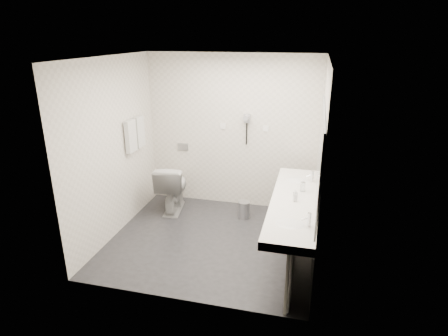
# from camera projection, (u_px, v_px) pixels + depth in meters

# --- Properties ---
(floor) EXTENTS (2.80, 2.80, 0.00)m
(floor) POSITION_uv_depth(u_px,v_px,m) (211.00, 240.00, 5.33)
(floor) COLOR #242428
(floor) RESTS_ON ground
(ceiling) EXTENTS (2.80, 2.80, 0.00)m
(ceiling) POSITION_uv_depth(u_px,v_px,m) (209.00, 57.00, 4.48)
(ceiling) COLOR white
(ceiling) RESTS_ON wall_back
(wall_back) EXTENTS (2.80, 0.00, 2.80)m
(wall_back) POSITION_uv_depth(u_px,v_px,m) (232.00, 132.00, 6.09)
(wall_back) COLOR silver
(wall_back) RESTS_ON floor
(wall_front) EXTENTS (2.80, 0.00, 2.80)m
(wall_front) POSITION_uv_depth(u_px,v_px,m) (174.00, 196.00, 3.72)
(wall_front) COLOR silver
(wall_front) RESTS_ON floor
(wall_left) EXTENTS (0.00, 2.60, 2.60)m
(wall_left) POSITION_uv_depth(u_px,v_px,m) (114.00, 149.00, 5.22)
(wall_left) COLOR silver
(wall_left) RESTS_ON floor
(wall_right) EXTENTS (0.00, 2.60, 2.60)m
(wall_right) POSITION_uv_depth(u_px,v_px,m) (320.00, 165.00, 4.59)
(wall_right) COLOR silver
(wall_right) RESTS_ON floor
(vanity_counter) EXTENTS (0.55, 2.20, 0.10)m
(vanity_counter) POSITION_uv_depth(u_px,v_px,m) (294.00, 203.00, 4.62)
(vanity_counter) COLOR white
(vanity_counter) RESTS_ON floor
(vanity_panel) EXTENTS (0.03, 2.15, 0.75)m
(vanity_panel) POSITION_uv_depth(u_px,v_px,m) (294.00, 233.00, 4.76)
(vanity_panel) COLOR gray
(vanity_panel) RESTS_ON floor
(vanity_post_near) EXTENTS (0.06, 0.06, 0.75)m
(vanity_post_near) POSITION_uv_depth(u_px,v_px,m) (290.00, 284.00, 3.80)
(vanity_post_near) COLOR silver
(vanity_post_near) RESTS_ON floor
(vanity_post_far) EXTENTS (0.06, 0.06, 0.75)m
(vanity_post_far) POSITION_uv_depth(u_px,v_px,m) (300.00, 200.00, 5.70)
(vanity_post_far) COLOR silver
(vanity_post_far) RESTS_ON floor
(mirror) EXTENTS (0.02, 2.20, 1.05)m
(mirror) POSITION_uv_depth(u_px,v_px,m) (320.00, 154.00, 4.34)
(mirror) COLOR #B2BCC6
(mirror) RESTS_ON wall_right
(basin_near) EXTENTS (0.40, 0.31, 0.05)m
(basin_near) POSITION_uv_depth(u_px,v_px,m) (290.00, 225.00, 4.02)
(basin_near) COLOR white
(basin_near) RESTS_ON vanity_counter
(basin_far) EXTENTS (0.40, 0.31, 0.05)m
(basin_far) POSITION_uv_depth(u_px,v_px,m) (297.00, 181.00, 5.20)
(basin_far) COLOR white
(basin_far) RESTS_ON vanity_counter
(faucet_near) EXTENTS (0.04, 0.04, 0.15)m
(faucet_near) POSITION_uv_depth(u_px,v_px,m) (309.00, 219.00, 3.94)
(faucet_near) COLOR silver
(faucet_near) RESTS_ON vanity_counter
(faucet_far) EXTENTS (0.04, 0.04, 0.15)m
(faucet_far) POSITION_uv_depth(u_px,v_px,m) (312.00, 176.00, 5.13)
(faucet_far) COLOR silver
(faucet_far) RESTS_ON vanity_counter
(soap_bottle_a) EXTENTS (0.06, 0.06, 0.10)m
(soap_bottle_a) POSITION_uv_depth(u_px,v_px,m) (295.00, 193.00, 4.65)
(soap_bottle_a) COLOR white
(soap_bottle_a) RESTS_ON vanity_counter
(soap_bottle_c) EXTENTS (0.06, 0.06, 0.14)m
(soap_bottle_c) POSITION_uv_depth(u_px,v_px,m) (295.00, 196.00, 4.52)
(soap_bottle_c) COLOR white
(soap_bottle_c) RESTS_ON vanity_counter
(glass_left) EXTENTS (0.07, 0.07, 0.12)m
(glass_left) POSITION_uv_depth(u_px,v_px,m) (303.00, 187.00, 4.81)
(glass_left) COLOR silver
(glass_left) RESTS_ON vanity_counter
(toilet) EXTENTS (0.56, 0.85, 0.80)m
(toilet) POSITION_uv_depth(u_px,v_px,m) (172.00, 187.00, 6.13)
(toilet) COLOR white
(toilet) RESTS_ON floor
(flush_plate) EXTENTS (0.18, 0.02, 0.12)m
(flush_plate) POSITION_uv_depth(u_px,v_px,m) (183.00, 147.00, 6.37)
(flush_plate) COLOR #B2B5BA
(flush_plate) RESTS_ON wall_back
(pedal_bin) EXTENTS (0.22, 0.22, 0.26)m
(pedal_bin) POSITION_uv_depth(u_px,v_px,m) (244.00, 210.00, 5.93)
(pedal_bin) COLOR #B2B5BA
(pedal_bin) RESTS_ON floor
(bin_lid) EXTENTS (0.19, 0.19, 0.02)m
(bin_lid) POSITION_uv_depth(u_px,v_px,m) (244.00, 202.00, 5.89)
(bin_lid) COLOR #B2B5BA
(bin_lid) RESTS_ON pedal_bin
(towel_rail) EXTENTS (0.02, 0.62, 0.02)m
(towel_rail) POSITION_uv_depth(u_px,v_px,m) (133.00, 120.00, 5.61)
(towel_rail) COLOR silver
(towel_rail) RESTS_ON wall_left
(towel_near) EXTENTS (0.07, 0.24, 0.48)m
(towel_near) POSITION_uv_depth(u_px,v_px,m) (131.00, 136.00, 5.55)
(towel_near) COLOR silver
(towel_near) RESTS_ON towel_rail
(towel_far) EXTENTS (0.07, 0.24, 0.48)m
(towel_far) POSITION_uv_depth(u_px,v_px,m) (139.00, 132.00, 5.81)
(towel_far) COLOR silver
(towel_far) RESTS_ON towel_rail
(dryer_cradle) EXTENTS (0.10, 0.04, 0.14)m
(dryer_cradle) POSITION_uv_depth(u_px,v_px,m) (247.00, 118.00, 5.92)
(dryer_cradle) COLOR gray
(dryer_cradle) RESTS_ON wall_back
(dryer_barrel) EXTENTS (0.08, 0.14, 0.08)m
(dryer_barrel) POSITION_uv_depth(u_px,v_px,m) (246.00, 118.00, 5.85)
(dryer_barrel) COLOR gray
(dryer_barrel) RESTS_ON dryer_cradle
(dryer_cord) EXTENTS (0.02, 0.02, 0.35)m
(dryer_cord) POSITION_uv_depth(u_px,v_px,m) (247.00, 134.00, 5.99)
(dryer_cord) COLOR black
(dryer_cord) RESTS_ON dryer_cradle
(switch_plate_a) EXTENTS (0.09, 0.02, 0.09)m
(switch_plate_a) POSITION_uv_depth(u_px,v_px,m) (223.00, 126.00, 6.08)
(switch_plate_a) COLOR white
(switch_plate_a) RESTS_ON wall_back
(switch_plate_b) EXTENTS (0.09, 0.02, 0.09)m
(switch_plate_b) POSITION_uv_depth(u_px,v_px,m) (266.00, 129.00, 5.92)
(switch_plate_b) COLOR white
(switch_plate_b) RESTS_ON wall_back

